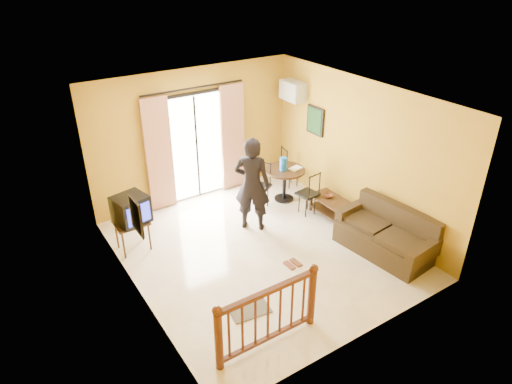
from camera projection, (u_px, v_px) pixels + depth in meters
ground at (261, 250)px, 8.26m from camera, size 5.00×5.00×0.00m
room_shell at (261, 164)px, 7.46m from camera, size 5.00×5.00×5.00m
balcony_door at (197, 146)px, 9.50m from camera, size 2.25×0.14×2.46m
tv_table at (132, 226)px, 8.07m from camera, size 0.57×0.47×0.57m
television at (131, 209)px, 7.93m from camera, size 0.65×0.61×0.50m
picture_left at (136, 216)px, 6.32m from camera, size 0.05×0.42×0.52m
dining_table at (285, 176)px, 9.67m from camera, size 0.86×0.86×0.72m
water_jug at (283, 164)px, 9.49m from camera, size 0.15×0.15×0.28m
serving_tray at (296, 168)px, 9.62m from camera, size 0.31×0.24×0.02m
dining_chairs at (285, 201)px, 9.87m from camera, size 1.60×1.64×0.95m
air_conditioner at (293, 91)px, 9.70m from camera, size 0.31×0.60×0.40m
botanical_print at (315, 121)px, 9.51m from camera, size 0.05×0.50×0.60m
coffee_table at (331, 204)px, 9.20m from camera, size 0.49×0.88×0.39m
bowl at (328, 196)px, 9.19m from camera, size 0.23×0.23×0.06m
sofa at (387, 236)px, 8.08m from camera, size 1.00×1.87×0.86m
standing_person at (252, 184)px, 8.51m from camera, size 0.80×0.79×1.86m
stair_balustrade at (268, 312)px, 6.04m from camera, size 1.63×0.13×1.04m
doormat at (249, 309)px, 6.88m from camera, size 0.65×0.48×0.02m
sandals at (293, 264)px, 7.87m from camera, size 0.25×0.25×0.03m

